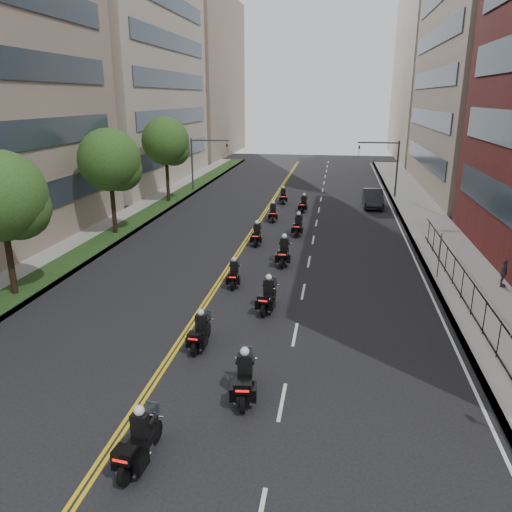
{
  "coord_description": "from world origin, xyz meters",
  "views": [
    {
      "loc": [
        4.63,
        -9.27,
        9.67
      ],
      "look_at": [
        0.64,
        15.36,
        1.7
      ],
      "focal_mm": 35.0,
      "sensor_mm": 36.0,
      "label": 1
    }
  ],
  "objects": [
    {
      "name": "grass_strip",
      "position": [
        -11.2,
        25.0,
        0.17
      ],
      "size": [
        2.0,
        90.0,
        0.04
      ],
      "primitive_type": "cube",
      "color": "#183714",
      "rests_on": "sidewalk_left"
    },
    {
      "name": "motorcycle_5",
      "position": [
        1.71,
        19.26,
        0.74
      ],
      "size": [
        0.58,
        2.55,
        1.88
      ],
      "rotation": [
        0.0,
        0.0,
        0.01
      ],
      "color": "black",
      "rests_on": "ground"
    },
    {
      "name": "motorcycle_0",
      "position": [
        -0.34,
        1.44,
        0.7
      ],
      "size": [
        0.68,
        2.4,
        1.77
      ],
      "rotation": [
        0.0,
        0.0,
        -0.1
      ],
      "color": "black",
      "rests_on": "ground"
    },
    {
      "name": "traffic_signal_left",
      "position": [
        -9.54,
        42.0,
        3.7
      ],
      "size": [
        4.09,
        0.2,
        5.6
      ],
      "color": "#3F3F44",
      "rests_on": "ground"
    },
    {
      "name": "motorcycle_10",
      "position": [
        -0.3,
        37.34,
        0.66
      ],
      "size": [
        0.68,
        2.25,
        1.66
      ],
      "rotation": [
        0.0,
        0.0,
        0.13
      ],
      "color": "black",
      "rests_on": "ground"
    },
    {
      "name": "motorcycle_3",
      "position": [
        1.7,
        12.31,
        0.7
      ],
      "size": [
        0.68,
        2.41,
        1.78
      ],
      "rotation": [
        0.0,
        0.0,
        -0.1
      ],
      "color": "black",
      "rests_on": "ground"
    },
    {
      "name": "motorcycle_7",
      "position": [
        2.03,
        26.11,
        0.68
      ],
      "size": [
        0.57,
        2.35,
        1.73
      ],
      "rotation": [
        0.0,
        0.0,
        -0.05
      ],
      "color": "black",
      "rests_on": "ground"
    },
    {
      "name": "building_left_mid",
      "position": [
        -21.98,
        48.0,
        17.0
      ],
      "size": [
        16.11,
        28.0,
        34.0
      ],
      "color": "#A59885",
      "rests_on": "ground"
    },
    {
      "name": "sidewalk_right",
      "position": [
        12.0,
        25.0,
        0.07
      ],
      "size": [
        4.0,
        90.0,
        0.15
      ],
      "primitive_type": "cube",
      "color": "gray",
      "rests_on": "ground"
    },
    {
      "name": "building_right_far",
      "position": [
        21.5,
        78.0,
        13.0
      ],
      "size": [
        15.0,
        28.0,
        26.0
      ],
      "primitive_type": "cube",
      "color": "#A59885",
      "rests_on": "ground"
    },
    {
      "name": "iron_fence",
      "position": [
        11.0,
        12.0,
        0.9
      ],
      "size": [
        0.05,
        28.0,
        1.5
      ],
      "color": "black",
      "rests_on": "sidewalk_right"
    },
    {
      "name": "motorcycle_6",
      "position": [
        -0.57,
        23.22,
        0.66
      ],
      "size": [
        0.55,
        2.26,
        1.67
      ],
      "rotation": [
        0.0,
        0.0,
        0.05
      ],
      "color": "black",
      "rests_on": "ground"
    },
    {
      "name": "parked_sedan",
      "position": [
        8.0,
        37.12,
        0.81
      ],
      "size": [
        1.75,
        4.91,
        1.61
      ],
      "primitive_type": "imported",
      "rotation": [
        0.0,
        0.0,
        0.01
      ],
      "color": "black",
      "rests_on": "ground"
    },
    {
      "name": "motorcycle_4",
      "position": [
        -0.54,
        15.29,
        0.62
      ],
      "size": [
        0.61,
        2.12,
        1.57
      ],
      "rotation": [
        0.0,
        0.0,
        0.11
      ],
      "color": "black",
      "rests_on": "ground"
    },
    {
      "name": "street_trees",
      "position": [
        -11.05,
        18.61,
        5.13
      ],
      "size": [
        4.4,
        38.4,
        7.98
      ],
      "color": "black",
      "rests_on": "ground"
    },
    {
      "name": "pedestrian_c",
      "position": [
        13.5,
        17.02,
        0.9
      ],
      "size": [
        0.6,
        0.95,
        1.5
      ],
      "primitive_type": "imported",
      "rotation": [
        0.0,
        0.0,
        1.29
      ],
      "color": "#45444C",
      "rests_on": "sidewalk_right"
    },
    {
      "name": "building_left_far",
      "position": [
        -22.0,
        78.0,
        13.0
      ],
      "size": [
        16.0,
        28.0,
        26.0
      ],
      "primitive_type": "cube",
      "color": "gray",
      "rests_on": "ground"
    },
    {
      "name": "motorcycle_2",
      "position": [
        -0.47,
        8.25,
        0.64
      ],
      "size": [
        0.54,
        2.2,
        1.62
      ],
      "rotation": [
        0.0,
        0.0,
        -0.06
      ],
      "color": "black",
      "rests_on": "ground"
    },
    {
      "name": "motorcycle_8",
      "position": [
        -0.35,
        30.18,
        0.65
      ],
      "size": [
        0.64,
        2.24,
        1.65
      ],
      "rotation": [
        0.0,
        0.0,
        0.11
      ],
      "color": "black",
      "rests_on": "ground"
    },
    {
      "name": "sidewalk_left",
      "position": [
        -12.0,
        25.0,
        0.07
      ],
      "size": [
        4.0,
        90.0,
        0.15
      ],
      "primitive_type": "cube",
      "color": "gray",
      "rests_on": "ground"
    },
    {
      "name": "ground",
      "position": [
        0.0,
        0.0,
        0.0
      ],
      "size": [
        160.0,
        160.0,
        0.0
      ],
      "primitive_type": "plane",
      "color": "black",
      "rests_on": "ground"
    },
    {
      "name": "traffic_signal_right",
      "position": [
        9.54,
        42.0,
        3.7
      ],
      "size": [
        4.09,
        0.2,
        5.6
      ],
      "color": "#3F3F44",
      "rests_on": "ground"
    },
    {
      "name": "motorcycle_9",
      "position": [
        1.87,
        33.97,
        0.65
      ],
      "size": [
        0.58,
        2.24,
        1.65
      ],
      "rotation": [
        0.0,
        0.0,
        -0.07
      ],
      "color": "black",
      "rests_on": "ground"
    },
    {
      "name": "motorcycle_1",
      "position": [
        1.93,
        5.03,
        0.72
      ],
      "size": [
        0.71,
        2.46,
        1.82
      ],
      "rotation": [
        0.0,
        0.0,
        0.11
      ],
      "color": "black",
      "rests_on": "ground"
    }
  ]
}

